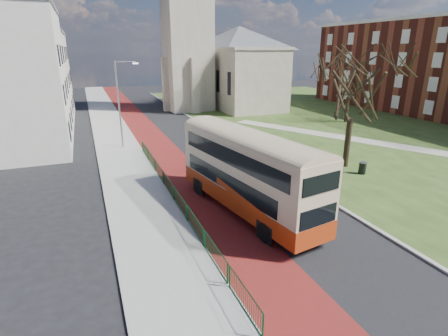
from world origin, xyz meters
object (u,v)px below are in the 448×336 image
bus (247,169)px  winter_tree_near (355,77)px  streetlamp (120,100)px  winter_tree_far (350,77)px  litter_bin (362,168)px

bus → winter_tree_near: winter_tree_near is taller
bus → winter_tree_near: bearing=13.2°
winter_tree_near → streetlamp: bearing=142.5°
bus → winter_tree_far: 30.82m
streetlamp → litter_bin: 21.92m
litter_bin → winter_tree_near: bearing=87.9°
bus → litter_bin: bearing=3.9°
winter_tree_near → winter_tree_far: (12.53, 14.93, -1.30)m
bus → litter_bin: size_ratio=12.17×
winter_tree_near → winter_tree_far: 19.53m
streetlamp → litter_bin: streetlamp is taller
winter_tree_near → winter_tree_far: bearing=50.0°
streetlamp → winter_tree_far: winter_tree_far is taller
winter_tree_far → litter_bin: bearing=-126.6°
winter_tree_near → winter_tree_far: size_ratio=1.22×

